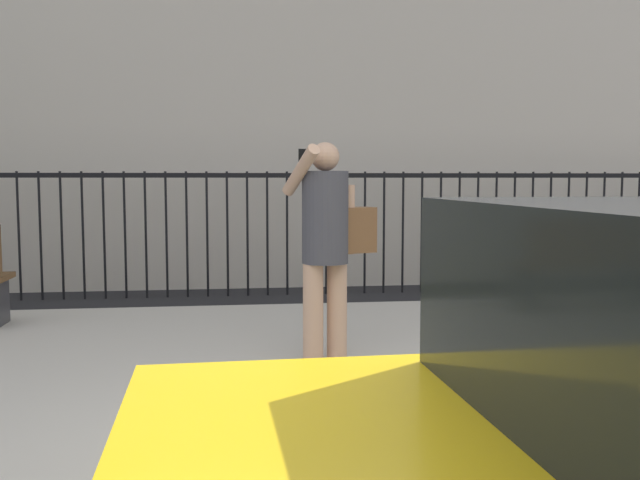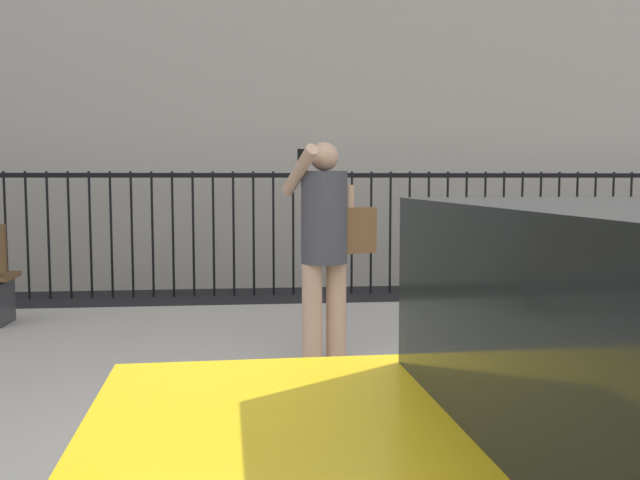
% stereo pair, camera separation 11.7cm
% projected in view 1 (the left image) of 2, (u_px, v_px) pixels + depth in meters
% --- Properties ---
extents(sidewalk, '(28.00, 4.40, 0.15)m').
position_uv_depth(sidewalk, '(309.00, 363.00, 5.46)').
color(sidewalk, '#B2ADA3').
rests_on(sidewalk, ground).
extents(iron_fence, '(12.03, 0.04, 1.60)m').
position_uv_depth(iron_fence, '(277.00, 217.00, 9.04)').
color(iron_fence, black).
rests_on(iron_fence, ground).
extents(pedestrian_on_phone, '(0.72, 0.53, 1.62)m').
position_uv_depth(pedestrian_on_phone, '(328.00, 236.00, 5.16)').
color(pedestrian_on_phone, tan).
rests_on(pedestrian_on_phone, sidewalk).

